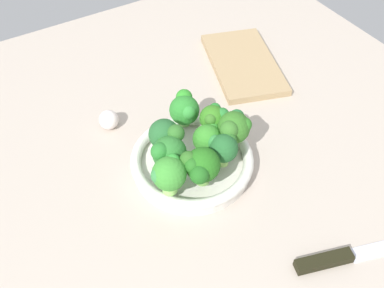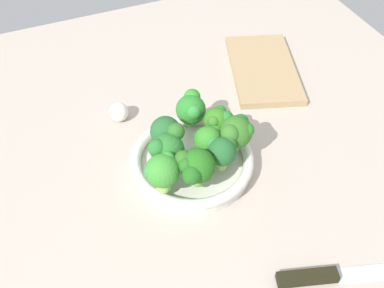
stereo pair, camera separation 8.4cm
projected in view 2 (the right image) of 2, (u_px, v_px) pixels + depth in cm
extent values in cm
cube|color=#B6A899|center=(188.00, 191.00, 86.86)|extent=(130.00, 130.00, 2.50)
cylinder|color=silver|center=(192.00, 165.00, 88.46)|extent=(22.16, 22.16, 1.65)
torus|color=silver|center=(192.00, 159.00, 87.13)|extent=(23.08, 23.08, 2.02)
cylinder|color=#92D764|center=(163.00, 183.00, 80.28)|extent=(2.64, 2.64, 2.48)
sphere|color=#398C30|center=(162.00, 171.00, 78.00)|extent=(5.91, 5.91, 5.91)
sphere|color=#34823E|center=(153.00, 171.00, 77.46)|extent=(3.06, 3.06, 3.06)
sphere|color=green|center=(167.00, 158.00, 78.43)|extent=(2.49, 2.49, 2.49)
cylinder|color=#8ACE66|center=(168.00, 162.00, 84.07)|extent=(2.46, 2.46, 1.85)
sphere|color=#2A6F2B|center=(167.00, 151.00, 81.96)|extent=(6.15, 6.15, 6.15)
sphere|color=#27722A|center=(157.00, 148.00, 80.19)|extent=(3.25, 3.25, 3.25)
sphere|color=#227127|center=(158.00, 146.00, 81.59)|extent=(2.47, 2.47, 2.47)
cylinder|color=#79BF4E|center=(208.00, 150.00, 86.17)|extent=(1.91, 1.91, 1.61)
sphere|color=#348428|center=(208.00, 141.00, 84.33)|extent=(5.37, 5.37, 5.37)
sphere|color=#2F7E37|center=(214.00, 145.00, 82.25)|extent=(2.78, 2.78, 2.78)
sphere|color=#34872F|center=(214.00, 132.00, 85.34)|extent=(2.80, 2.80, 2.80)
sphere|color=#2F8129|center=(211.00, 146.00, 83.05)|extent=(2.28, 2.28, 2.28)
cylinder|color=#80BA56|center=(197.00, 178.00, 81.20)|extent=(2.51, 2.51, 2.33)
sphere|color=#23681A|center=(197.00, 166.00, 78.92)|extent=(6.12, 6.12, 6.12)
sphere|color=#23631D|center=(186.00, 165.00, 77.43)|extent=(2.70, 2.70, 2.70)
sphere|color=#2D6521|center=(183.00, 159.00, 78.35)|extent=(3.12, 3.12, 3.12)
sphere|color=#1E5E1B|center=(192.00, 175.00, 76.91)|extent=(3.35, 3.35, 3.35)
cylinder|color=#9AD973|center=(166.00, 143.00, 86.88)|extent=(2.42, 2.42, 2.41)
sphere|color=#245D2C|center=(166.00, 131.00, 84.67)|extent=(5.68, 5.68, 5.68)
sphere|color=#2D6725|center=(174.00, 132.00, 82.34)|extent=(3.19, 3.19, 3.19)
sphere|color=#1D661C|center=(163.00, 136.00, 83.13)|extent=(2.46, 2.46, 2.46)
sphere|color=#2A6A27|center=(173.00, 126.00, 85.03)|extent=(2.93, 2.93, 2.93)
cylinder|color=#79C253|center=(216.00, 132.00, 88.85)|extent=(2.05, 2.05, 2.60)
sphere|color=#32761E|center=(217.00, 120.00, 86.75)|extent=(4.95, 4.95, 4.95)
sphere|color=#28742E|center=(226.00, 118.00, 85.92)|extent=(2.75, 2.75, 2.75)
sphere|color=#346C22|center=(214.00, 122.00, 85.05)|extent=(2.29, 2.29, 2.29)
sphere|color=#227628|center=(220.00, 111.00, 87.23)|extent=(2.26, 2.26, 2.26)
cylinder|color=#95CB5E|center=(221.00, 162.00, 83.67)|extent=(2.02, 2.02, 2.28)
sphere|color=#215C2A|center=(222.00, 152.00, 81.63)|extent=(5.16, 5.16, 5.16)
sphere|color=#2A6522|center=(228.00, 144.00, 82.14)|extent=(3.09, 3.09, 3.09)
sphere|color=#246725|center=(226.00, 142.00, 82.77)|extent=(2.38, 2.38, 2.38)
sphere|color=#1C602C|center=(214.00, 144.00, 82.23)|extent=(2.14, 2.14, 2.14)
cylinder|color=#7DBC52|center=(235.00, 144.00, 86.95)|extent=(1.94, 1.94, 2.19)
sphere|color=#306C22|center=(236.00, 132.00, 84.73)|extent=(6.07, 6.07, 6.07)
sphere|color=#236C30|center=(241.00, 122.00, 85.82)|extent=(2.92, 2.92, 2.92)
sphere|color=#2C7122|center=(247.00, 130.00, 83.91)|extent=(2.78, 2.78, 2.78)
sphere|color=#346E26|center=(230.00, 134.00, 82.54)|extent=(3.40, 3.40, 3.40)
cylinder|color=#7ABF5C|center=(191.00, 120.00, 91.74)|extent=(2.21, 2.21, 1.67)
sphere|color=#297D2A|center=(191.00, 110.00, 89.76)|extent=(5.84, 5.84, 5.84)
sphere|color=#2D8B26|center=(192.00, 97.00, 90.23)|extent=(3.25, 3.25, 3.25)
sphere|color=#318B35|center=(193.00, 112.00, 88.04)|extent=(3.02, 3.02, 3.02)
cube|color=black|center=(307.00, 277.00, 72.62)|extent=(4.85, 9.83, 1.50)
cube|color=tan|center=(263.00, 69.00, 109.05)|extent=(28.70, 21.66, 1.60)
sphere|color=white|center=(119.00, 112.00, 97.01)|extent=(4.02, 4.02, 4.02)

